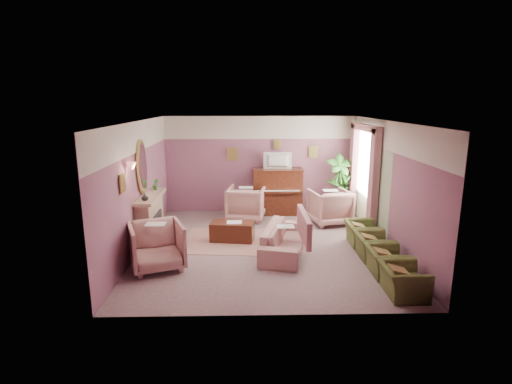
{
  "coord_description": "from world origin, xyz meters",
  "views": [
    {
      "loc": [
        -0.38,
        -8.56,
        3.23
      ],
      "look_at": [
        -0.17,
        0.4,
        1.17
      ],
      "focal_mm": 28.0,
      "sensor_mm": 36.0,
      "label": 1
    }
  ],
  "objects_px": {
    "sofa": "(285,234)",
    "piano": "(277,192)",
    "olive_chair_a": "(403,276)",
    "television": "(278,160)",
    "olive_chair_d": "(362,230)",
    "floral_armchair_right": "(330,205)",
    "olive_chair_c": "(373,242)",
    "side_table": "(341,202)",
    "coffee_table": "(232,232)",
    "floral_armchair_left": "(246,202)",
    "floral_armchair_front": "(157,244)",
    "olive_chair_b": "(387,257)"
  },
  "relations": [
    {
      "from": "floral_armchair_right",
      "to": "olive_chair_c",
      "type": "bearing_deg",
      "value": -80.35
    },
    {
      "from": "coffee_table",
      "to": "floral_armchair_left",
      "type": "distance_m",
      "value": 1.78
    },
    {
      "from": "side_table",
      "to": "television",
      "type": "bearing_deg",
      "value": -179.69
    },
    {
      "from": "piano",
      "to": "olive_chair_a",
      "type": "xyz_separation_m",
      "value": [
        1.74,
        -5.08,
        -0.3
      ]
    },
    {
      "from": "olive_chair_a",
      "to": "sofa",
      "type": "bearing_deg",
      "value": 132.1
    },
    {
      "from": "coffee_table",
      "to": "olive_chair_c",
      "type": "height_order",
      "value": "olive_chair_c"
    },
    {
      "from": "sofa",
      "to": "floral_armchair_right",
      "type": "height_order",
      "value": "floral_armchair_right"
    },
    {
      "from": "floral_armchair_right",
      "to": "television",
      "type": "bearing_deg",
      "value": 144.28
    },
    {
      "from": "side_table",
      "to": "floral_armchair_front",
      "type": "bearing_deg",
      "value": -139.65
    },
    {
      "from": "piano",
      "to": "olive_chair_d",
      "type": "distance_m",
      "value": 3.16
    },
    {
      "from": "piano",
      "to": "floral_armchair_right",
      "type": "relative_size",
      "value": 1.37
    },
    {
      "from": "floral_armchair_left",
      "to": "olive_chair_c",
      "type": "height_order",
      "value": "floral_armchair_left"
    },
    {
      "from": "television",
      "to": "floral_armchair_right",
      "type": "relative_size",
      "value": 0.78
    },
    {
      "from": "floral_armchair_front",
      "to": "olive_chair_c",
      "type": "height_order",
      "value": "floral_armchair_front"
    },
    {
      "from": "sofa",
      "to": "floral_armchair_left",
      "type": "xyz_separation_m",
      "value": [
        -0.85,
        2.5,
        0.09
      ]
    },
    {
      "from": "television",
      "to": "olive_chair_a",
      "type": "xyz_separation_m",
      "value": [
        1.74,
        -5.03,
        -1.25
      ]
    },
    {
      "from": "floral_armchair_front",
      "to": "olive_chair_c",
      "type": "distance_m",
      "value": 4.42
    },
    {
      "from": "piano",
      "to": "coffee_table",
      "type": "distance_m",
      "value": 2.65
    },
    {
      "from": "sofa",
      "to": "olive_chair_a",
      "type": "distance_m",
      "value": 2.7
    },
    {
      "from": "olive_chair_c",
      "to": "olive_chair_d",
      "type": "height_order",
      "value": "same"
    },
    {
      "from": "floral_armchair_front",
      "to": "olive_chair_b",
      "type": "distance_m",
      "value": 4.41
    },
    {
      "from": "television",
      "to": "olive_chair_a",
      "type": "relative_size",
      "value": 0.99
    },
    {
      "from": "floral_armchair_left",
      "to": "floral_armchair_front",
      "type": "distance_m",
      "value": 3.71
    },
    {
      "from": "television",
      "to": "olive_chair_d",
      "type": "xyz_separation_m",
      "value": [
        1.74,
        -2.57,
        -1.25
      ]
    },
    {
      "from": "floral_armchair_right",
      "to": "olive_chair_b",
      "type": "height_order",
      "value": "floral_armchair_right"
    },
    {
      "from": "piano",
      "to": "olive_chair_c",
      "type": "relative_size",
      "value": 1.73
    },
    {
      "from": "floral_armchair_left",
      "to": "olive_chair_c",
      "type": "xyz_separation_m",
      "value": [
        2.65,
        -2.86,
        -0.16
      ]
    },
    {
      "from": "olive_chair_a",
      "to": "side_table",
      "type": "distance_m",
      "value": 5.04
    },
    {
      "from": "olive_chair_a",
      "to": "side_table",
      "type": "bearing_deg",
      "value": 88.84
    },
    {
      "from": "piano",
      "to": "coffee_table",
      "type": "xyz_separation_m",
      "value": [
        -1.23,
        -2.3,
        -0.43
      ]
    },
    {
      "from": "coffee_table",
      "to": "olive_chair_b",
      "type": "xyz_separation_m",
      "value": [
        2.98,
        -1.96,
        0.13
      ]
    },
    {
      "from": "floral_armchair_left",
      "to": "olive_chair_b",
      "type": "xyz_separation_m",
      "value": [
        2.65,
        -3.68,
        -0.16
      ]
    },
    {
      "from": "piano",
      "to": "side_table",
      "type": "bearing_deg",
      "value": -1.24
    },
    {
      "from": "sofa",
      "to": "floral_armchair_left",
      "type": "height_order",
      "value": "floral_armchair_left"
    },
    {
      "from": "sofa",
      "to": "piano",
      "type": "bearing_deg",
      "value": 88.85
    },
    {
      "from": "piano",
      "to": "television",
      "type": "height_order",
      "value": "television"
    },
    {
      "from": "olive_chair_a",
      "to": "floral_armchair_right",
      "type": "bearing_deg",
      "value": 95.8
    },
    {
      "from": "sofa",
      "to": "coffee_table",
      "type": "bearing_deg",
      "value": 146.37
    },
    {
      "from": "floral_armchair_front",
      "to": "side_table",
      "type": "distance_m",
      "value": 5.9
    },
    {
      "from": "sofa",
      "to": "floral_armchair_front",
      "type": "relative_size",
      "value": 2.02
    },
    {
      "from": "sofa",
      "to": "side_table",
      "type": "relative_size",
      "value": 2.95
    },
    {
      "from": "olive_chair_a",
      "to": "olive_chair_b",
      "type": "relative_size",
      "value": 1.0
    },
    {
      "from": "olive_chair_b",
      "to": "side_table",
      "type": "height_order",
      "value": "olive_chair_b"
    },
    {
      "from": "piano",
      "to": "floral_armchair_left",
      "type": "height_order",
      "value": "piano"
    },
    {
      "from": "television",
      "to": "coffee_table",
      "type": "height_order",
      "value": "television"
    },
    {
      "from": "floral_armchair_front",
      "to": "floral_armchair_right",
      "type": "bearing_deg",
      "value": 35.63
    },
    {
      "from": "olive_chair_c",
      "to": "olive_chair_d",
      "type": "relative_size",
      "value": 1.0
    },
    {
      "from": "sofa",
      "to": "olive_chair_b",
      "type": "bearing_deg",
      "value": -33.14
    },
    {
      "from": "floral_armchair_left",
      "to": "sofa",
      "type": "bearing_deg",
      "value": -71.34
    },
    {
      "from": "coffee_table",
      "to": "olive_chair_d",
      "type": "height_order",
      "value": "olive_chair_d"
    }
  ]
}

